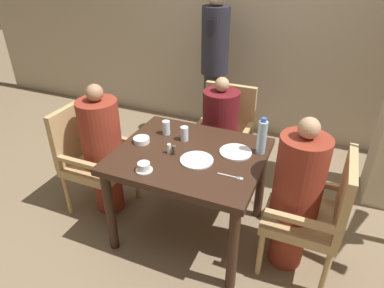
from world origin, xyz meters
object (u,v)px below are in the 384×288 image
at_px(diner_in_far_chair, 220,133).
at_px(bowl_small, 141,140).
at_px(glass_tall_near, 166,128).
at_px(standing_host, 215,62).
at_px(water_bottle, 262,137).
at_px(chair_right_side, 316,211).
at_px(teacup_with_saucer, 144,167).
at_px(plate_main_right, 236,152).
at_px(diner_in_left_chair, 103,150).
at_px(chair_far_side, 224,131).
at_px(diner_in_right_chair, 296,195).
at_px(plate_main_left, 197,160).
at_px(chair_left_side, 90,154).
at_px(glass_tall_mid, 184,134).

bearing_deg(diner_in_far_chair, bowl_small, -119.64).
relative_size(diner_in_far_chair, glass_tall_near, 9.82).
xyz_separation_m(standing_host, water_bottle, (0.83, -1.35, -0.06)).
relative_size(diner_in_far_chair, chair_right_side, 1.17).
bearing_deg(glass_tall_near, standing_host, 93.62).
bearing_deg(diner_in_far_chair, teacup_with_saucer, -100.54).
bearing_deg(plate_main_right, diner_in_left_chair, -173.05).
height_order(chair_far_side, diner_in_right_chair, diner_in_right_chair).
xyz_separation_m(plate_main_left, bowl_small, (-0.48, 0.08, 0.01)).
bearing_deg(glass_tall_near, chair_far_side, 66.18).
distance_m(chair_far_side, diner_in_right_chair, 1.14).
height_order(chair_left_side, plate_main_right, chair_left_side).
height_order(teacup_with_saucer, glass_tall_mid, glass_tall_mid).
bearing_deg(diner_in_left_chair, plate_main_left, -5.16).
distance_m(chair_right_side, standing_host, 2.06).
relative_size(chair_far_side, chair_right_side, 1.00).
relative_size(chair_left_side, glass_tall_mid, 8.39).
distance_m(chair_far_side, diner_in_far_chair, 0.15).
relative_size(diner_in_left_chair, teacup_with_saucer, 10.18).
bearing_deg(diner_in_far_chair, standing_host, 113.23).
height_order(plate_main_left, plate_main_right, same).
xyz_separation_m(diner_in_right_chair, plate_main_right, (-0.47, 0.13, 0.15)).
relative_size(chair_right_side, diner_in_right_chair, 0.80).
xyz_separation_m(plate_main_right, bowl_small, (-0.70, -0.13, 0.01)).
bearing_deg(plate_main_right, glass_tall_mid, 176.18).
bearing_deg(plate_main_right, chair_far_side, 113.38).
bearing_deg(teacup_with_saucer, diner_in_left_chair, 151.03).
distance_m(plate_main_right, glass_tall_near, 0.59).
xyz_separation_m(chair_right_side, glass_tall_mid, (-1.02, 0.16, 0.29)).
relative_size(diner_in_right_chair, glass_tall_near, 10.53).
bearing_deg(plate_main_left, water_bottle, 36.68).
distance_m(plate_main_left, glass_tall_mid, 0.31).
bearing_deg(chair_far_side, diner_in_right_chair, -47.28).
bearing_deg(bowl_small, water_bottle, 13.39).
xyz_separation_m(plate_main_left, glass_tall_mid, (-0.20, 0.24, 0.05)).
distance_m(diner_in_left_chair, diner_in_right_chair, 1.54).
bearing_deg(standing_host, water_bottle, -58.27).
distance_m(standing_host, glass_tall_near, 1.37).
bearing_deg(plate_main_right, plate_main_left, -136.17).
bearing_deg(plate_main_left, chair_right_side, 5.37).
bearing_deg(plate_main_left, diner_in_far_chair, 96.43).
bearing_deg(plate_main_right, diner_in_far_chair, 118.35).
height_order(bowl_small, water_bottle, water_bottle).
xyz_separation_m(chair_left_side, chair_far_side, (0.91, 0.83, 0.00)).
relative_size(diner_in_left_chair, glass_tall_near, 10.40).
height_order(bowl_small, glass_tall_near, glass_tall_near).
relative_size(chair_left_side, plate_main_left, 4.01).
distance_m(chair_left_side, plate_main_left, 1.03).
height_order(diner_in_left_chair, teacup_with_saucer, diner_in_left_chair).
relative_size(chair_left_side, teacup_with_saucer, 8.21).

